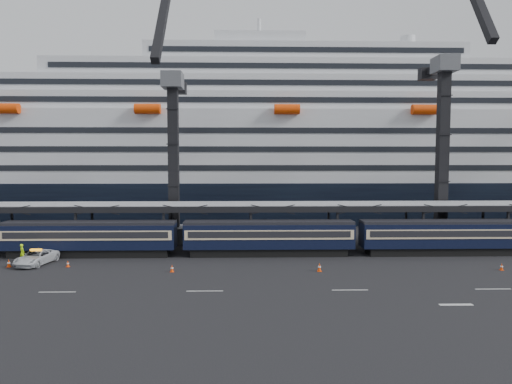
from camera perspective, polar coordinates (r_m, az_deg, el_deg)
The scene contains 14 objects.
ground at distance 43.55m, azimuth 13.07°, elevation -10.38°, with size 260.00×260.00×0.00m, color black.
lane_markings at distance 41.68m, azimuth 26.08°, elevation -11.32°, with size 111.00×4.27×0.02m.
train at distance 51.89m, azimuth 5.33°, elevation -5.48°, with size 133.05×3.00×4.05m.
canopy at distance 56.13m, azimuth 9.59°, elevation -1.66°, with size 130.00×6.25×5.53m.
cruise_ship at distance 87.36m, azimuth 4.94°, elevation 5.04°, with size 214.09×28.84×34.00m.
crane_dark_near at distance 60.16m, azimuth -10.34°, elevation 5.07°, with size 4.50×17.75×35.08m.
crane_dark_mid at distance 63.86m, azimuth 22.46°, elevation 6.05°, with size 4.50×18.24×39.64m.
pickup_truck at distance 52.48m, azimuth -25.77°, elevation -7.39°, with size 2.44×5.29×1.47m, color silver.
worker at distance 54.70m, azimuth -27.19°, elevation -6.76°, with size 0.68×0.45×1.87m, color #B9FF0D.
traffic_cone_a at distance 52.63m, azimuth -28.51°, elevation -7.82°, with size 0.40×0.40×0.81m.
traffic_cone_b at distance 50.16m, azimuth -22.46°, elevation -8.28°, with size 0.33×0.33×0.67m.
traffic_cone_c at distance 45.12m, azimuth -10.46°, elevation -9.36°, with size 0.36×0.36×0.73m.
traffic_cone_d at distance 45.04m, azimuth 7.93°, elevation -9.27°, with size 0.43×0.43×0.86m.
traffic_cone_e at distance 51.08m, azimuth 28.36°, elevation -8.22°, with size 0.35×0.35×0.70m.
Camera 1 is at (-10.68, -40.83, 10.73)m, focal length 32.00 mm.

